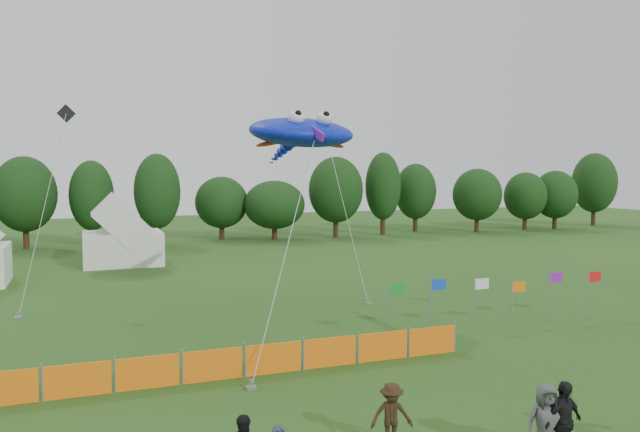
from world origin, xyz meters
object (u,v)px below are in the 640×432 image
object	(u,v)px
spectator_e	(546,424)
stingray_kite	(300,134)
spectator_c	(392,416)
barrier_fence	(213,365)
tent_right	(123,237)
spectator_d	(563,422)

from	to	relation	value
spectator_e	stingray_kite	world-z (taller)	stingray_kite
spectator_c	barrier_fence	bearing A→B (deg)	129.65
tent_right	spectator_d	size ratio (longest dim) A/B	2.84
spectator_e	stingray_kite	distance (m)	17.83
spectator_c	tent_right	bearing A→B (deg)	111.01
spectator_c	stingray_kite	distance (m)	16.35
tent_right	barrier_fence	world-z (taller)	tent_right
tent_right	spectator_c	bearing A→B (deg)	-82.59
barrier_fence	spectator_e	distance (m)	10.21
barrier_fence	tent_right	bearing A→B (deg)	92.56
tent_right	stingray_kite	bearing A→B (deg)	-69.66
spectator_c	spectator_e	world-z (taller)	spectator_e
tent_right	spectator_c	size ratio (longest dim) A/B	3.39
barrier_fence	spectator_c	distance (m)	7.03
tent_right	spectator_e	world-z (taller)	tent_right
barrier_fence	spectator_c	world-z (taller)	spectator_c
tent_right	stingray_kite	world-z (taller)	stingray_kite
barrier_fence	stingray_kite	world-z (taller)	stingray_kite
barrier_fence	stingray_kite	xyz separation A→B (m)	(5.69, 7.96, 7.85)
spectator_d	barrier_fence	bearing A→B (deg)	118.99
barrier_fence	spectator_d	distance (m)	10.54
spectator_c	spectator_e	bearing A→B (deg)	-20.10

